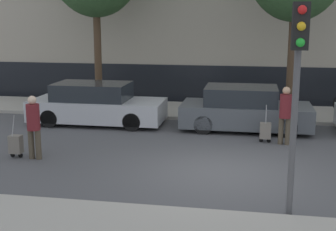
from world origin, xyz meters
name	(u,v)px	position (x,y,z in m)	size (l,w,h in m)	color
ground_plane	(220,172)	(0.00, 0.00, 0.00)	(80.00, 80.00, 0.00)	#4C4C4F
sidewalk_far	(233,112)	(0.00, 7.00, 0.06)	(28.00, 3.00, 0.12)	#A39E93
parked_car_0	(96,105)	(-4.57, 4.45, 0.66)	(4.57, 1.83, 1.42)	#B7BABF
parked_car_1	(244,110)	(0.47, 4.49, 0.66)	(4.19, 1.90, 1.42)	#4C5156
pedestrian_left	(33,123)	(-4.82, 0.23, 0.95)	(0.35, 0.34, 1.67)	#4C4233
trolley_left	(16,144)	(-5.37, 0.26, 0.35)	(0.34, 0.29, 1.14)	slate
pedestrian_right	(285,112)	(1.66, 2.83, 0.96)	(0.34, 0.34, 1.69)	#4C4233
trolley_right	(265,131)	(1.12, 2.95, 0.35)	(0.34, 0.29, 1.13)	slate
traffic_light	(298,68)	(1.44, -2.36, 2.76)	(0.28, 0.47, 3.88)	#515154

